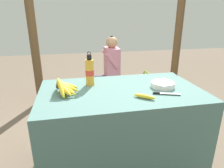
{
  "coord_description": "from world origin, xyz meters",
  "views": [
    {
      "loc": [
        -0.4,
        -1.57,
        1.42
      ],
      "look_at": [
        -0.07,
        0.05,
        0.83
      ],
      "focal_mm": 32.0,
      "sensor_mm": 36.0,
      "label": 1
    }
  ],
  "objects_px": {
    "banana_bunch_green": "(146,73)",
    "support_post_far": "(178,32)",
    "serving_bowl": "(163,84)",
    "banana_bunch_ripe": "(64,86)",
    "seated_vendor": "(109,67)",
    "loose_banana_front": "(144,96)",
    "water_bottle": "(90,72)",
    "wooden_bench": "(114,82)",
    "support_post_near": "(33,35)",
    "knife": "(163,93)"
  },
  "relations": [
    {
      "from": "banana_bunch_green",
      "to": "support_post_far",
      "type": "bearing_deg",
      "value": 23.22
    },
    {
      "from": "serving_bowl",
      "to": "support_post_far",
      "type": "bearing_deg",
      "value": 58.0
    },
    {
      "from": "banana_bunch_ripe",
      "to": "serving_bowl",
      "type": "relative_size",
      "value": 1.45
    },
    {
      "from": "serving_bowl",
      "to": "seated_vendor",
      "type": "distance_m",
      "value": 1.42
    },
    {
      "from": "loose_banana_front",
      "to": "banana_bunch_green",
      "type": "xyz_separation_m",
      "value": [
        0.66,
        1.63,
        -0.32
      ]
    },
    {
      "from": "water_bottle",
      "to": "support_post_far",
      "type": "height_order",
      "value": "support_post_far"
    },
    {
      "from": "wooden_bench",
      "to": "support_post_near",
      "type": "bearing_deg",
      "value": 166.82
    },
    {
      "from": "water_bottle",
      "to": "seated_vendor",
      "type": "height_order",
      "value": "seated_vendor"
    },
    {
      "from": "seated_vendor",
      "to": "banana_bunch_green",
      "type": "bearing_deg",
      "value": -176.66
    },
    {
      "from": "wooden_bench",
      "to": "support_post_near",
      "type": "distance_m",
      "value": 1.44
    },
    {
      "from": "loose_banana_front",
      "to": "seated_vendor",
      "type": "height_order",
      "value": "seated_vendor"
    },
    {
      "from": "water_bottle",
      "to": "knife",
      "type": "distance_m",
      "value": 0.67
    },
    {
      "from": "loose_banana_front",
      "to": "knife",
      "type": "height_order",
      "value": "loose_banana_front"
    },
    {
      "from": "loose_banana_front",
      "to": "knife",
      "type": "distance_m",
      "value": 0.18
    },
    {
      "from": "banana_bunch_green",
      "to": "water_bottle",
      "type": "bearing_deg",
      "value": -130.2
    },
    {
      "from": "water_bottle",
      "to": "banana_bunch_green",
      "type": "height_order",
      "value": "water_bottle"
    },
    {
      "from": "seated_vendor",
      "to": "support_post_far",
      "type": "bearing_deg",
      "value": -165.93
    },
    {
      "from": "knife",
      "to": "seated_vendor",
      "type": "bearing_deg",
      "value": 115.14
    },
    {
      "from": "water_bottle",
      "to": "support_post_far",
      "type": "distance_m",
      "value": 2.28
    },
    {
      "from": "loose_banana_front",
      "to": "seated_vendor",
      "type": "xyz_separation_m",
      "value": [
        0.02,
        1.6,
        -0.17
      ]
    },
    {
      "from": "support_post_far",
      "to": "banana_bunch_ripe",
      "type": "bearing_deg",
      "value": -138.91
    },
    {
      "from": "knife",
      "to": "seated_vendor",
      "type": "height_order",
      "value": "seated_vendor"
    },
    {
      "from": "support_post_near",
      "to": "knife",
      "type": "bearing_deg",
      "value": -56.0
    },
    {
      "from": "seated_vendor",
      "to": "banana_bunch_green",
      "type": "distance_m",
      "value": 0.66
    },
    {
      "from": "loose_banana_front",
      "to": "serving_bowl",
      "type": "bearing_deg",
      "value": 40.22
    },
    {
      "from": "water_bottle",
      "to": "banana_bunch_green",
      "type": "xyz_separation_m",
      "value": [
        1.04,
        1.23,
        -0.43
      ]
    },
    {
      "from": "water_bottle",
      "to": "loose_banana_front",
      "type": "height_order",
      "value": "water_bottle"
    },
    {
      "from": "seated_vendor",
      "to": "banana_bunch_green",
      "type": "xyz_separation_m",
      "value": [
        0.64,
        0.03,
        -0.15
      ]
    },
    {
      "from": "loose_banana_front",
      "to": "knife",
      "type": "relative_size",
      "value": 0.72
    },
    {
      "from": "serving_bowl",
      "to": "water_bottle",
      "type": "bearing_deg",
      "value": 163.66
    },
    {
      "from": "water_bottle",
      "to": "loose_banana_front",
      "type": "bearing_deg",
      "value": -46.05
    },
    {
      "from": "support_post_far",
      "to": "loose_banana_front",
      "type": "bearing_deg",
      "value": -124.47
    },
    {
      "from": "seated_vendor",
      "to": "support_post_far",
      "type": "xyz_separation_m",
      "value": [
        1.29,
        0.31,
        0.47
      ]
    },
    {
      "from": "water_bottle",
      "to": "knife",
      "type": "height_order",
      "value": "water_bottle"
    },
    {
      "from": "loose_banana_front",
      "to": "wooden_bench",
      "type": "xyz_separation_m",
      "value": [
        0.11,
        1.63,
        -0.45
      ]
    },
    {
      "from": "knife",
      "to": "support_post_near",
      "type": "height_order",
      "value": "support_post_near"
    },
    {
      "from": "support_post_near",
      "to": "support_post_far",
      "type": "height_order",
      "value": "same"
    },
    {
      "from": "support_post_far",
      "to": "banana_bunch_green",
      "type": "bearing_deg",
      "value": -156.78
    },
    {
      "from": "loose_banana_front",
      "to": "support_post_far",
      "type": "bearing_deg",
      "value": 55.53
    },
    {
      "from": "water_bottle",
      "to": "banana_bunch_ripe",
      "type": "bearing_deg",
      "value": -144.13
    },
    {
      "from": "serving_bowl",
      "to": "seated_vendor",
      "type": "bearing_deg",
      "value": 99.4
    },
    {
      "from": "wooden_bench",
      "to": "banana_bunch_green",
      "type": "relative_size",
      "value": 6.59
    },
    {
      "from": "loose_banana_front",
      "to": "support_post_far",
      "type": "height_order",
      "value": "support_post_far"
    },
    {
      "from": "water_bottle",
      "to": "support_post_far",
      "type": "xyz_separation_m",
      "value": [
        1.7,
        1.51,
        0.19
      ]
    },
    {
      "from": "water_bottle",
      "to": "support_post_near",
      "type": "distance_m",
      "value": 1.68
    },
    {
      "from": "banana_bunch_ripe",
      "to": "seated_vendor",
      "type": "distance_m",
      "value": 1.53
    },
    {
      "from": "loose_banana_front",
      "to": "banana_bunch_green",
      "type": "bearing_deg",
      "value": 68.0
    },
    {
      "from": "knife",
      "to": "loose_banana_front",
      "type": "bearing_deg",
      "value": -145.3
    },
    {
      "from": "water_bottle",
      "to": "support_post_near",
      "type": "height_order",
      "value": "support_post_near"
    },
    {
      "from": "loose_banana_front",
      "to": "support_post_near",
      "type": "relative_size",
      "value": 0.07
    }
  ]
}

